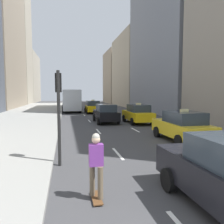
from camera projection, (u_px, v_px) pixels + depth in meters
name	position (u px, v px, depth m)	size (l,w,h in m)	color
sidewalk_left	(29.00, 115.00, 27.05)	(8.00, 66.00, 0.15)	gray
lane_markings	(111.00, 117.00, 25.16)	(5.72, 56.00, 0.01)	white
building_row_right	(159.00, 41.00, 34.26)	(6.00, 64.33, 29.47)	gray
taxi_lead	(182.00, 126.00, 12.46)	(2.02, 4.40, 1.87)	yellow
taxi_second	(138.00, 114.00, 20.09)	(2.02, 4.40, 1.87)	yellow
taxi_third	(93.00, 107.00, 30.17)	(2.02, 4.40, 1.87)	yellow
sedan_black_near	(106.00, 113.00, 20.56)	(2.02, 4.62, 1.73)	black
city_bus	(71.00, 99.00, 34.80)	(2.80, 11.61, 3.25)	#B7BCC1
skateboarder	(96.00, 163.00, 5.59)	(0.36, 0.80, 1.75)	brown
traffic_light_pole	(59.00, 102.00, 8.22)	(0.24, 0.42, 3.60)	black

